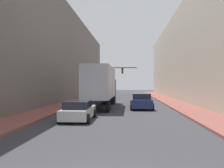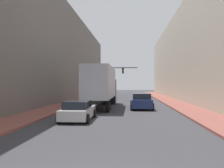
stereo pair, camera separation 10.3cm
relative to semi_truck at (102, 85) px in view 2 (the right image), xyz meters
The scene contains 8 objects.
sidewalk_right 12.30m from the semi_truck, 43.52° to the left, with size 2.87×80.00×0.15m.
sidewalk_left 9.72m from the semi_truck, 118.25° to the left, with size 2.87×80.00×0.15m.
building_right 16.24m from the semi_truck, 32.23° to the left, with size 6.00×80.00×13.76m.
building_left 13.11m from the semi_truck, 136.94° to the left, with size 6.00×80.00×14.41m.
semi_truck is the anchor object (origin of this frame).
sedan_car 9.84m from the semi_truck, 93.17° to the right, with size 2.07×4.32×1.36m.
suv_car 4.72m from the semi_truck, 17.24° to the right, with size 2.24×4.74×1.59m.
traffic_signal_gantry 14.73m from the semi_truck, 93.95° to the left, with size 7.25×0.35×5.53m.
Camera 2 is at (0.98, -5.18, 2.54)m, focal length 40.00 mm.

